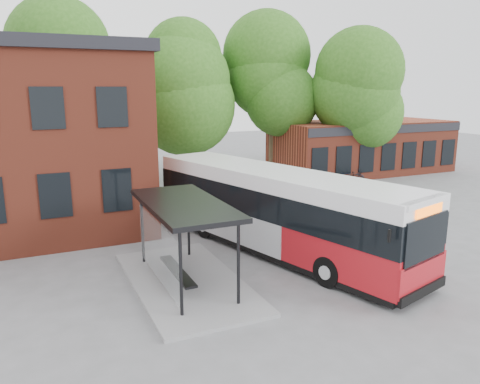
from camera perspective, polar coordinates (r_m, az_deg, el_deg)
name	(u,v)px	position (r m, az deg, el deg)	size (l,w,h in m)	color
ground	(286,255)	(19.00, 5.57, -7.64)	(100.00, 100.00, 0.00)	slate
shop_row	(362,147)	(38.23, 14.64, 5.36)	(14.00, 6.20, 4.00)	maroon
bus_shelter	(185,243)	(15.91, -6.70, -6.21)	(3.60, 7.00, 2.90)	black
bike_rail	(331,185)	(31.94, 10.99, 0.88)	(5.20, 0.10, 0.38)	black
tree_0	(76,105)	(31.53, -19.37, 9.99)	(7.92, 7.92, 11.00)	#285617
tree_1	(179,107)	(33.92, -7.49, 10.21)	(7.92, 7.92, 10.40)	#285617
tree_2	(272,102)	(35.72, 3.97, 10.89)	(7.92, 7.92, 11.00)	#285617
tree_3	(360,115)	(35.20, 14.39, 9.10)	(7.04, 7.04, 9.28)	#285617
city_bus	(276,211)	(19.04, 4.36, -2.33)	(2.79, 13.08, 3.32)	#A7121A
bicycle_1	(315,183)	(30.67, 9.17, 1.03)	(0.46, 1.62, 0.97)	black
bicycle_2	(313,179)	(32.04, 8.86, 1.56)	(0.66, 1.91, 1.00)	navy
bicycle_3	(319,179)	(32.04, 9.59, 1.58)	(0.49, 1.75, 1.05)	black
bicycle_4	(341,179)	(32.78, 12.17, 1.50)	(0.53, 1.53, 0.81)	#0D1A4A
bicycle_6	(352,177)	(33.40, 13.52, 1.81)	(0.66, 1.91, 1.00)	black
bicycle_7	(356,179)	(32.74, 13.95, 1.58)	(0.47, 1.67, 1.00)	black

